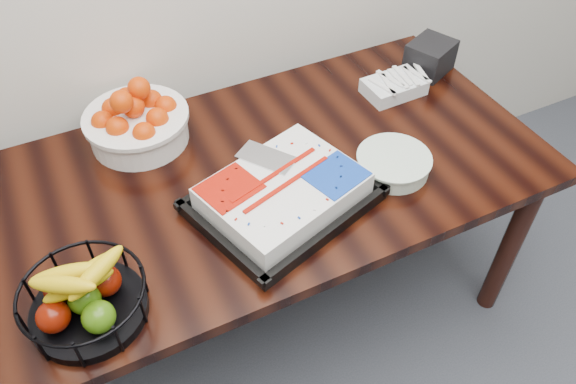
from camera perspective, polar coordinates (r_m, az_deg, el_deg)
name	(u,v)px	position (r m, az deg, el deg)	size (l,w,h in m)	color
table	(256,192)	(1.77, -3.23, 0.05)	(1.80, 0.90, 0.75)	black
cake_tray	(283,194)	(1.58, -0.48, -0.18)	(0.57, 0.50, 0.10)	black
tangerine_bowl	(136,117)	(1.83, -15.20, 7.32)	(0.33, 0.33, 0.21)	white
fruit_basket	(84,298)	(1.42, -19.98, -10.11)	(0.30, 0.30, 0.16)	black
plate_stack	(393,163)	(1.73, 10.65, 2.87)	(0.23, 0.23, 0.06)	white
fork_bag	(394,86)	(2.04, 10.71, 10.53)	(0.21, 0.14, 0.06)	silver
napkin_box	(430,57)	(2.18, 14.23, 13.18)	(0.16, 0.14, 0.11)	black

